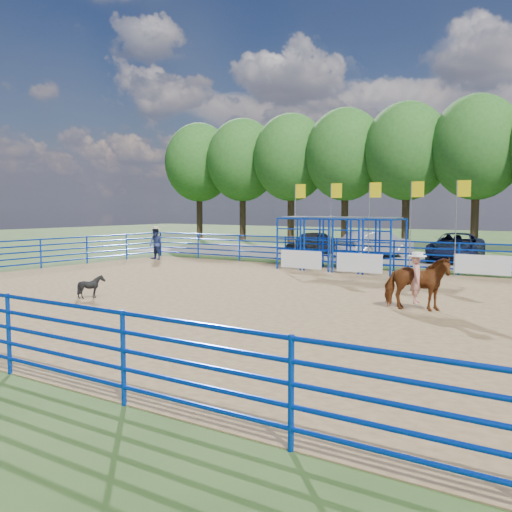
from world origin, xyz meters
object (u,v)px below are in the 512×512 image
Objects in this scene: calf at (91,287)px; car_b at (376,244)px; car_a at (311,243)px; spectator_cowboy at (156,243)px; horse_and_rider at (417,280)px; car_c at (456,247)px.

calf is 0.16× the size of car_b.
calf is 0.18× the size of car_a.
car_b is at bearing 40.21° from spectator_cowboy.
horse_and_rider reaches higher than car_c.
car_c is at bearing 31.22° from spectator_cowboy.
spectator_cowboy is at bearing -154.88° from car_c.
spectator_cowboy is 0.43× the size of car_a.
car_a is 0.88× the size of car_b.
horse_and_rider is at bearing -78.67° from calf.
calf is 19.50m from car_a.
car_b is at bearing 178.91° from car_c.
car_b is (-7.68, 15.98, -0.08)m from horse_and_rider.
calf is at bearing 106.00° from car_b.
spectator_cowboy is 17.06m from car_c.
calf is at bearing -55.18° from spectator_cowboy.
horse_and_rider is 10.49m from calf.
spectator_cowboy is 13.07m from car_b.
calf is 0.14× the size of car_c.
car_c is (4.60, 0.40, -0.04)m from car_b.
horse_and_rider is 0.43× the size of car_c.
calf is 0.42× the size of spectator_cowboy.
car_c is (-3.08, 16.38, -0.12)m from horse_and_rider.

